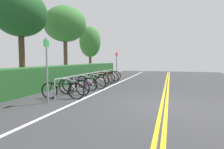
# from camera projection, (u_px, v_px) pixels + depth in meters

# --- Properties ---
(ground_plane) EXTENTS (38.71, 11.54, 0.05)m
(ground_plane) POSITION_uv_depth(u_px,v_px,m) (164.00, 106.00, 6.65)
(ground_plane) COLOR #353538
(centre_line_yellow_inner) EXTENTS (34.84, 0.10, 0.00)m
(centre_line_yellow_inner) POSITION_uv_depth(u_px,v_px,m) (167.00, 106.00, 6.62)
(centre_line_yellow_inner) COLOR gold
(centre_line_yellow_inner) RESTS_ON ground_plane
(centre_line_yellow_outer) EXTENTS (34.84, 0.10, 0.00)m
(centre_line_yellow_outer) POSITION_uv_depth(u_px,v_px,m) (162.00, 105.00, 6.67)
(centre_line_yellow_outer) COLOR gold
(centre_line_yellow_outer) RESTS_ON ground_plane
(bike_lane_stripe_white) EXTENTS (34.84, 0.12, 0.00)m
(bike_lane_stripe_white) POSITION_uv_depth(u_px,v_px,m) (80.00, 100.00, 7.51)
(bike_lane_stripe_white) COLOR white
(bike_lane_stripe_white) RESTS_ON ground_plane
(bike_rack) EXTENTS (7.63, 0.05, 0.82)m
(bike_rack) POSITION_uv_depth(u_px,v_px,m) (93.00, 76.00, 11.00)
(bike_rack) COLOR #9EA0A5
(bike_rack) RESTS_ON ground_plane
(bicycle_0) EXTENTS (0.48, 1.75, 0.69)m
(bicycle_0) POSITION_uv_depth(u_px,v_px,m) (63.00, 90.00, 7.80)
(bicycle_0) COLOR black
(bicycle_0) RESTS_ON ground_plane
(bicycle_1) EXTENTS (0.46, 1.65, 0.72)m
(bicycle_1) POSITION_uv_depth(u_px,v_px,m) (74.00, 87.00, 8.74)
(bicycle_1) COLOR black
(bicycle_1) RESTS_ON ground_plane
(bicycle_2) EXTENTS (0.67, 1.65, 0.72)m
(bicycle_2) POSITION_uv_depth(u_px,v_px,m) (80.00, 84.00, 9.66)
(bicycle_2) COLOR black
(bicycle_2) RESTS_ON ground_plane
(bicycle_3) EXTENTS (0.46, 1.76, 0.70)m
(bicycle_3) POSITION_uv_depth(u_px,v_px,m) (91.00, 82.00, 10.58)
(bicycle_3) COLOR black
(bicycle_3) RESTS_ON ground_plane
(bicycle_4) EXTENTS (0.52, 1.76, 0.77)m
(bicycle_4) POSITION_uv_depth(u_px,v_px,m) (96.00, 80.00, 11.52)
(bicycle_4) COLOR black
(bicycle_4) RESTS_ON ground_plane
(bicycle_5) EXTENTS (0.61, 1.71, 0.78)m
(bicycle_5) POSITION_uv_depth(u_px,v_px,m) (101.00, 78.00, 12.43)
(bicycle_5) COLOR black
(bicycle_5) RESTS_ON ground_plane
(bicycle_6) EXTENTS (0.46, 1.75, 0.78)m
(bicycle_6) POSITION_uv_depth(u_px,v_px,m) (106.00, 77.00, 13.21)
(bicycle_6) COLOR black
(bicycle_6) RESTS_ON ground_plane
(bicycle_7) EXTENTS (0.71, 1.75, 0.76)m
(bicycle_7) POSITION_uv_depth(u_px,v_px,m) (108.00, 76.00, 14.15)
(bicycle_7) COLOR black
(bicycle_7) RESTS_ON ground_plane
(sign_post_near) EXTENTS (0.36, 0.10, 2.28)m
(sign_post_near) POSITION_uv_depth(u_px,v_px,m) (47.00, 64.00, 6.89)
(sign_post_near) COLOR gray
(sign_post_near) RESTS_ON ground_plane
(sign_post_far) EXTENTS (0.36, 0.07, 2.08)m
(sign_post_far) POSITION_uv_depth(u_px,v_px,m) (117.00, 63.00, 14.95)
(sign_post_far) COLOR gray
(sign_post_far) RESTS_ON ground_plane
(hedge_backdrop) EXTENTS (16.58, 1.33, 1.15)m
(hedge_backdrop) POSITION_uv_depth(u_px,v_px,m) (69.00, 74.00, 13.09)
(hedge_backdrop) COLOR #235626
(hedge_backdrop) RESTS_ON ground_plane
(tree_mid) EXTENTS (2.69, 2.69, 5.07)m
(tree_mid) POSITION_uv_depth(u_px,v_px,m) (20.00, 14.00, 10.21)
(tree_mid) COLOR #473323
(tree_mid) RESTS_ON ground_plane
(tree_far_right) EXTENTS (3.08, 3.08, 5.41)m
(tree_far_right) POSITION_uv_depth(u_px,v_px,m) (65.00, 24.00, 14.50)
(tree_far_right) COLOR brown
(tree_far_right) RESTS_ON ground_plane
(tree_extra) EXTENTS (2.01, 2.01, 4.67)m
(tree_extra) POSITION_uv_depth(u_px,v_px,m) (90.00, 42.00, 18.91)
(tree_extra) COLOR #473323
(tree_extra) RESTS_ON ground_plane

